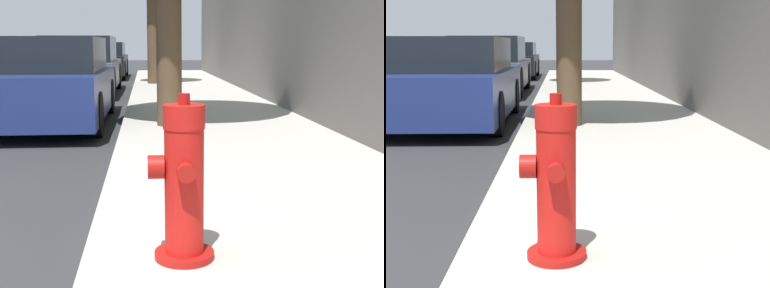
% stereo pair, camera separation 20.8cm
% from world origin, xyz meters
% --- Properties ---
extents(fire_hydrant, '(0.32, 0.32, 0.82)m').
position_xyz_m(fire_hydrant, '(2.30, 0.26, 0.53)').
color(fire_hydrant, '#A91511').
rests_on(fire_hydrant, sidewalk_slab).
extents(parked_car_near, '(1.76, 4.05, 1.31)m').
position_xyz_m(parked_car_near, '(0.67, 5.99, 0.63)').
color(parked_car_near, navy).
rests_on(parked_car_near, ground_plane).
extents(parked_car_mid, '(1.77, 4.46, 1.40)m').
position_xyz_m(parked_car_mid, '(0.54, 11.24, 0.68)').
color(parked_car_mid, '#4C5156').
rests_on(parked_car_mid, ground_plane).
extents(parked_car_far, '(1.77, 4.21, 1.28)m').
position_xyz_m(parked_car_far, '(0.54, 17.56, 0.63)').
color(parked_car_far, black).
rests_on(parked_car_far, ground_plane).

